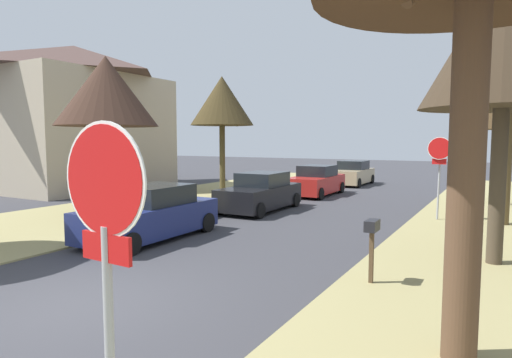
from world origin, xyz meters
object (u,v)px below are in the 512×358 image
(curbside_mailbox, at_px, (372,233))
(stop_sign_far, at_px, (439,160))
(street_tree_right_mid_a, at_px, (505,36))
(street_tree_left_mid_b, at_px, (222,101))
(street_tree_right_far, at_px, (510,90))
(street_tree_left_mid_a, at_px, (106,93))
(parked_sedan_navy, at_px, (151,214))
(parked_sedan_tan, at_px, (353,174))
(parked_sedan_red, at_px, (316,181))
(street_tree_right_mid_b, at_px, (512,33))
(parked_sedan_black, at_px, (261,193))
(stop_sign_near, at_px, (106,241))

(curbside_mailbox, bearing_deg, stop_sign_far, 88.52)
(street_tree_right_mid_a, distance_m, street_tree_left_mid_b, 15.08)
(street_tree_right_far, bearing_deg, street_tree_left_mid_a, -140.78)
(parked_sedan_navy, relative_size, parked_sedan_tan, 1.00)
(parked_sedan_red, relative_size, curbside_mailbox, 3.49)
(parked_sedan_tan, bearing_deg, street_tree_right_mid_b, -51.65)
(street_tree_left_mid_a, bearing_deg, parked_sedan_black, 43.39)
(street_tree_right_mid_a, height_order, street_tree_left_mid_b, street_tree_right_mid_a)
(street_tree_right_mid_b, bearing_deg, stop_sign_near, -99.28)
(street_tree_left_mid_b, relative_size, curbside_mailbox, 4.89)
(street_tree_left_mid_a, bearing_deg, street_tree_left_mid_b, 89.90)
(street_tree_right_mid_b, distance_m, curbside_mailbox, 10.13)
(stop_sign_far, height_order, street_tree_right_mid_a, street_tree_right_mid_a)
(street_tree_right_far, xyz_separation_m, curbside_mailbox, (-2.31, -13.65, -4.04))
(street_tree_left_mid_a, xyz_separation_m, parked_sedan_tan, (4.47, 16.21, -3.96))
(stop_sign_far, distance_m, street_tree_left_mid_b, 11.60)
(parked_sedan_tan, height_order, curbside_mailbox, parked_sedan_tan)
(parked_sedan_tan, bearing_deg, stop_sign_far, -59.18)
(street_tree_right_mid_a, bearing_deg, street_tree_left_mid_b, 148.90)
(parked_sedan_black, bearing_deg, parked_sedan_tan, 89.34)
(parked_sedan_navy, bearing_deg, street_tree_left_mid_a, 153.15)
(stop_sign_near, distance_m, street_tree_left_mid_b, 20.28)
(stop_sign_far, relative_size, curbside_mailbox, 2.34)
(parked_sedan_black, xyz_separation_m, parked_sedan_red, (0.08, 5.90, 0.00))
(stop_sign_near, relative_size, street_tree_right_mid_a, 0.43)
(street_tree_right_mid_b, bearing_deg, stop_sign_far, -176.76)
(street_tree_left_mid_a, relative_size, parked_sedan_navy, 1.35)
(stop_sign_near, height_order, street_tree_left_mid_b, street_tree_left_mid_b)
(stop_sign_far, relative_size, street_tree_right_mid_b, 0.36)
(street_tree_right_far, xyz_separation_m, parked_sedan_black, (-8.78, -6.61, -4.37))
(street_tree_left_mid_b, xyz_separation_m, parked_sedan_red, (4.40, 2.35, -4.22))
(stop_sign_near, height_order, street_tree_right_mid_a, street_tree_right_mid_a)
(stop_sign_near, bearing_deg, street_tree_right_mid_b, 80.72)
(street_tree_right_far, xyz_separation_m, parked_sedan_tan, (-8.64, 5.51, -4.37))
(street_tree_left_mid_a, height_order, parked_sedan_navy, street_tree_left_mid_a)
(street_tree_right_mid_b, relative_size, curbside_mailbox, 6.41)
(street_tree_right_mid_b, relative_size, street_tree_left_mid_b, 1.31)
(stop_sign_far, xyz_separation_m, parked_sedan_black, (-6.69, -1.14, -1.47))
(street_tree_right_mid_a, relative_size, parked_sedan_red, 1.55)
(street_tree_left_mid_b, relative_size, parked_sedan_tan, 1.40)
(street_tree_left_mid_b, xyz_separation_m, parked_sedan_tan, (4.46, 8.57, -4.22))
(stop_sign_near, height_order, stop_sign_far, stop_sign_near)
(stop_sign_near, relative_size, parked_sedan_black, 0.67)
(street_tree_left_mid_b, height_order, curbside_mailbox, street_tree_left_mid_b)
(street_tree_right_far, xyz_separation_m, street_tree_left_mid_b, (-13.10, -3.05, -0.15))
(stop_sign_near, bearing_deg, street_tree_left_mid_b, 121.96)
(stop_sign_far, bearing_deg, street_tree_right_mid_a, -70.53)
(parked_sedan_red, height_order, curbside_mailbox, parked_sedan_red)
(stop_sign_near, distance_m, street_tree_right_mid_a, 10.00)
(street_tree_right_mid_b, relative_size, parked_sedan_red, 1.84)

